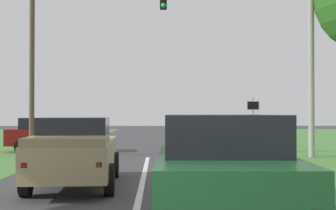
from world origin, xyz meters
name	(u,v)px	position (x,y,z in m)	size (l,w,h in m)	color
ground_plane	(142,183)	(0.00, 10.00, 0.00)	(120.00, 120.00, 0.00)	#424244
red_suv_near	(221,174)	(1.48, 3.69, 1.06)	(2.38, 4.99, 2.01)	#194C23
pickup_truck_lead	(75,151)	(-1.82, 9.29, 0.98)	(2.46, 5.57, 1.91)	tan
traffic_light	(68,38)	(-3.74, 18.45, 5.50)	(6.90, 0.40, 8.48)	brown
keep_moving_sign	(253,119)	(4.80, 17.92, 1.73)	(0.60, 0.09, 2.72)	gray
crossing_suv_far	(52,134)	(-5.07, 21.34, 0.93)	(4.68, 2.25, 1.77)	maroon
utility_pole_right	(311,58)	(7.49, 17.90, 4.55)	(0.28, 0.28, 9.11)	#9E998E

